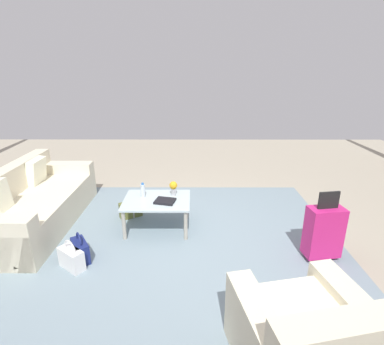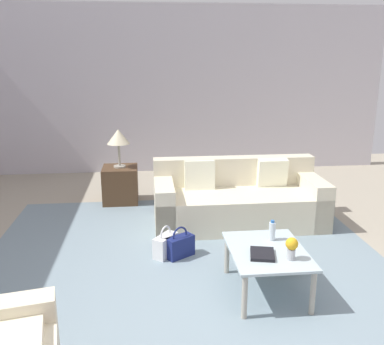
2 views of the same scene
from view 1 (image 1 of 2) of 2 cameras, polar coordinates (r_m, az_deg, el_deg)
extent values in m
plane|color=#A89E89|center=(3.87, -1.26, -14.16)|extent=(12.00, 12.00, 0.00)
cube|color=gray|center=(3.77, -10.85, -15.53)|extent=(5.20, 4.40, 0.01)
cube|color=beige|center=(4.81, -27.18, -6.38)|extent=(0.95, 2.20, 0.45)
cube|color=beige|center=(4.91, -31.32, -4.13)|extent=(0.22, 2.20, 0.83)
cube|color=beige|center=(5.59, -22.94, -1.33)|extent=(0.95, 0.24, 0.62)
cube|color=white|center=(5.17, -27.50, 0.14)|extent=(0.17, 0.40, 0.41)
cube|color=beige|center=(2.76, 27.92, -25.12)|extent=(0.37, 0.92, 0.60)
cube|color=white|center=(2.49, 20.70, -23.89)|extent=(0.80, 0.76, 0.08)
cube|color=silver|center=(4.13, -6.72, -5.29)|extent=(0.90, 0.69, 0.02)
cylinder|color=#ADA899|center=(3.94, -1.20, -10.02)|extent=(0.05, 0.05, 0.41)
cylinder|color=#ADA899|center=(4.03, -12.83, -9.77)|extent=(0.05, 0.05, 0.41)
cylinder|color=#ADA899|center=(4.46, -1.03, -6.28)|extent=(0.05, 0.05, 0.41)
cylinder|color=#ADA899|center=(4.55, -11.24, -6.15)|extent=(0.05, 0.05, 0.41)
cylinder|color=silver|center=(4.21, -9.33, -3.42)|extent=(0.06, 0.06, 0.18)
cylinder|color=#2D6BBC|center=(4.17, -9.41, -2.13)|extent=(0.04, 0.04, 0.02)
cube|color=black|center=(4.03, -5.17, -5.43)|extent=(0.30, 0.26, 0.03)
cylinder|color=#B2B7BC|center=(4.22, -3.55, -3.70)|extent=(0.07, 0.07, 0.10)
sphere|color=gold|center=(4.18, -3.58, -2.44)|extent=(0.11, 0.11, 0.11)
cube|color=#D12375|center=(3.82, 23.77, -10.30)|extent=(0.43, 0.28, 0.60)
cube|color=black|center=(3.66, 24.61, -4.81)|extent=(0.24, 0.06, 0.20)
cylinder|color=black|center=(4.06, 24.87, -14.03)|extent=(0.03, 0.05, 0.05)
cylinder|color=black|center=(3.92, 21.32, -14.74)|extent=(0.03, 0.05, 0.05)
cube|color=navy|center=(3.83, -20.47, -13.81)|extent=(0.29, 0.34, 0.24)
torus|color=navy|center=(3.76, -20.73, -12.01)|extent=(0.12, 0.17, 0.20)
cube|color=olive|center=(4.62, -11.61, -6.94)|extent=(0.35, 0.29, 0.24)
torus|color=olive|center=(4.56, -11.73, -5.36)|extent=(0.18, 0.12, 0.20)
cube|color=white|center=(3.72, -21.98, -15.02)|extent=(0.34, 0.30, 0.24)
torus|color=white|center=(3.65, -22.26, -13.19)|extent=(0.17, 0.13, 0.20)
camera|label=2|loc=(4.03, 50.66, 12.73)|focal=40.00mm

